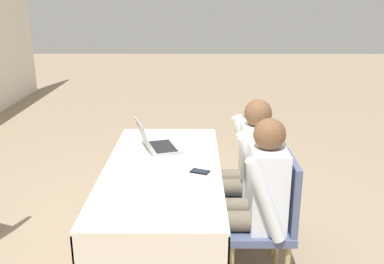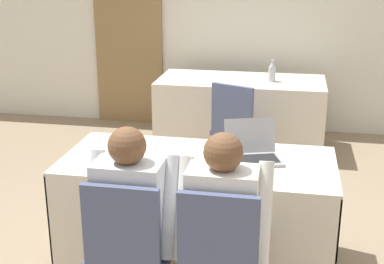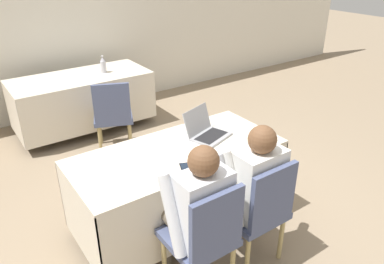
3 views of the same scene
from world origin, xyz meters
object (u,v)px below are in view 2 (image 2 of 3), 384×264
at_px(laptop, 253,153).
at_px(chair_far_spare, 238,126).
at_px(cell_phone, 174,173).
at_px(person_checkered_shirt, 134,211).
at_px(water_bottle, 272,72).
at_px(chair_near_left, 130,246).
at_px(person_white_shirt, 224,218).
at_px(chair_near_right, 221,255).

bearing_deg(laptop, chair_far_spare, 81.08).
height_order(cell_phone, person_checkered_shirt, person_checkered_shirt).
height_order(laptop, water_bottle, laptop).
distance_m(cell_phone, chair_near_left, 0.54).
bearing_deg(person_checkered_shirt, water_bottle, -101.66).
height_order(laptop, person_white_shirt, person_white_shirt).
relative_size(cell_phone, chair_near_right, 0.16).
bearing_deg(person_white_shirt, laptop, -98.45).
bearing_deg(person_white_shirt, water_bottle, -92.16).
distance_m(chair_near_right, person_white_shirt, 0.19).
height_order(chair_near_right, chair_far_spare, same).
height_order(person_checkered_shirt, person_white_shirt, same).
distance_m(water_bottle, chair_near_right, 3.06).
relative_size(laptop, chair_near_left, 0.46).
relative_size(chair_near_left, person_white_shirt, 0.78).
xyz_separation_m(chair_near_right, chair_far_spare, (-0.15, 2.24, 0.00)).
xyz_separation_m(cell_phone, chair_near_right, (0.35, -0.45, -0.25)).
bearing_deg(person_checkered_shirt, chair_far_spare, -99.27).
xyz_separation_m(laptop, water_bottle, (0.01, 2.27, 0.05)).
distance_m(person_checkered_shirt, person_white_shirt, 0.49).
distance_m(cell_phone, chair_near_right, 0.62).
xyz_separation_m(chair_near_right, person_checkered_shirt, (-0.49, 0.10, 0.16)).
bearing_deg(chair_near_right, chair_far_spare, -86.29).
distance_m(water_bottle, person_white_shirt, 2.94).
relative_size(chair_near_left, person_checkered_shirt, 0.78).
height_order(cell_phone, chair_far_spare, chair_far_spare).
height_order(chair_far_spare, person_white_shirt, person_white_shirt).
height_order(chair_far_spare, person_checkered_shirt, person_checkered_shirt).
distance_m(chair_near_left, chair_near_right, 0.49).
relative_size(chair_far_spare, person_white_shirt, 0.78).
xyz_separation_m(chair_near_right, person_white_shirt, (0.00, 0.10, 0.16)).
bearing_deg(chair_near_right, person_white_shirt, -90.00).
bearing_deg(cell_phone, chair_near_right, -29.25).
height_order(laptop, cell_phone, laptop).
distance_m(cell_phone, person_white_shirt, 0.50).
bearing_deg(person_checkered_shirt, laptop, -131.69).
height_order(water_bottle, chair_near_right, water_bottle).
distance_m(cell_phone, chair_far_spare, 1.83).
bearing_deg(person_white_shirt, chair_near_right, 90.00).
bearing_deg(chair_near_right, cell_phone, -52.20).
bearing_deg(chair_near_right, laptop, -97.33).
xyz_separation_m(laptop, chair_near_right, (-0.10, -0.77, -0.29)).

